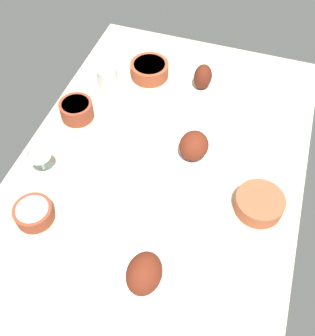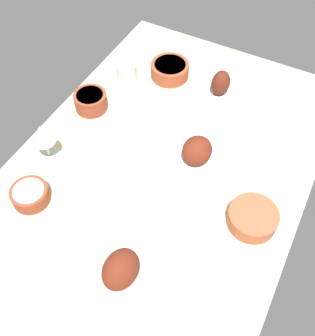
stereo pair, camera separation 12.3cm
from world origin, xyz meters
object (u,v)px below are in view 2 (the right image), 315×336
at_px(fork_loose, 146,42).
at_px(spoon_loose, 312,94).
at_px(plate_center_main, 190,159).
at_px(wine_glass, 43,135).
at_px(plate_near_viewer, 222,93).
at_px(plate_far_side, 122,282).
at_px(folded_napkin, 280,167).
at_px(water_tumbler, 127,73).
at_px(bowl_potatoes, 253,218).
at_px(bowl_cream, 30,195).
at_px(bowl_onions, 170,70).
at_px(bowl_soup, 91,101).

xyz_separation_m(fork_loose, spoon_loose, (0.02, -0.70, 0.00)).
xyz_separation_m(plate_center_main, spoon_loose, (0.51, -0.27, -0.02)).
bearing_deg(wine_glass, plate_center_main, -66.79).
height_order(plate_near_viewer, plate_far_side, plate_far_side).
xyz_separation_m(plate_near_viewer, spoon_loose, (0.17, -0.29, -0.02)).
xyz_separation_m(plate_near_viewer, folded_napkin, (-0.21, -0.29, -0.02)).
bearing_deg(spoon_loose, water_tumbler, -134.90).
relative_size(plate_near_viewer, fork_loose, 1.47).
height_order(plate_far_side, bowl_potatoes, plate_far_side).
xyz_separation_m(plate_center_main, bowl_cream, (-0.34, 0.36, 0.00)).
relative_size(plate_center_main, spoon_loose, 1.80).
relative_size(plate_near_viewer, water_tumbler, 3.26).
relative_size(plate_center_main, bowl_cream, 2.66).
xyz_separation_m(plate_center_main, water_tumbler, (0.25, 0.38, 0.01)).
xyz_separation_m(plate_far_side, folded_napkin, (0.57, -0.25, -0.02)).
distance_m(plate_far_side, bowl_onions, 0.84).
xyz_separation_m(bowl_cream, fork_loose, (0.83, 0.07, -0.02)).
distance_m(plate_center_main, bowl_potatoes, 0.27).
height_order(plate_near_viewer, wine_glass, wine_glass).
height_order(bowl_potatoes, water_tumbler, water_tumbler).
xyz_separation_m(plate_far_side, bowl_potatoes, (0.34, -0.23, -0.00)).
relative_size(wine_glass, water_tumbler, 1.76).
bearing_deg(plate_center_main, bowl_cream, 133.31).
relative_size(plate_near_viewer, folded_napkin, 1.65).
relative_size(plate_center_main, water_tumbler, 3.77).
bearing_deg(bowl_onions, bowl_potatoes, -132.82).
bearing_deg(bowl_soup, wine_glass, 179.82).
bearing_deg(folded_napkin, plate_near_viewer, 53.50).
height_order(plate_center_main, water_tumbler, plate_center_main).
xyz_separation_m(plate_near_viewer, wine_glass, (-0.52, 0.40, 0.07)).
height_order(bowl_potatoes, spoon_loose, bowl_potatoes).
height_order(wine_glass, spoon_loose, wine_glass).
xyz_separation_m(water_tumbler, fork_loose, (0.24, 0.05, -0.04)).
bearing_deg(water_tumbler, bowl_soup, 167.62).
height_order(bowl_cream, folded_napkin, bowl_cream).
xyz_separation_m(bowl_cream, folded_napkin, (0.47, -0.63, -0.02)).
height_order(bowl_potatoes, bowl_cream, bowl_potatoes).
bearing_deg(bowl_potatoes, plate_near_viewer, 31.70).
bearing_deg(water_tumbler, spoon_loose, -68.39).
bearing_deg(bowl_soup, bowl_cream, -172.07).
distance_m(plate_near_viewer, spoon_loose, 0.34).
height_order(fork_loose, spoon_loose, same).
bearing_deg(plate_near_viewer, plate_center_main, -175.53).
height_order(bowl_soup, fork_loose, bowl_soup).
bearing_deg(bowl_onions, spoon_loose, -73.36).
distance_m(plate_near_viewer, plate_center_main, 0.34).
xyz_separation_m(plate_near_viewer, water_tumbler, (-0.08, 0.35, 0.02)).
bearing_deg(folded_napkin, fork_loose, 62.08).
bearing_deg(plate_far_side, plate_near_viewer, 3.11).
distance_m(water_tumbler, fork_loose, 0.25).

